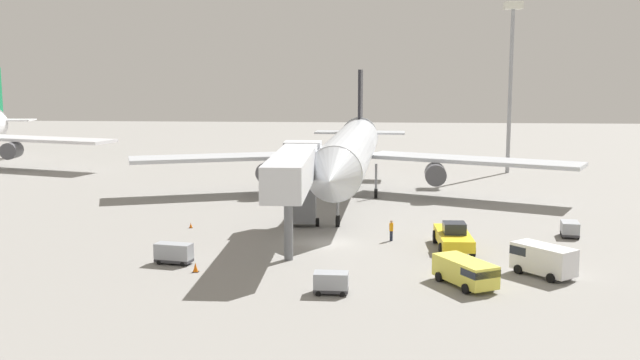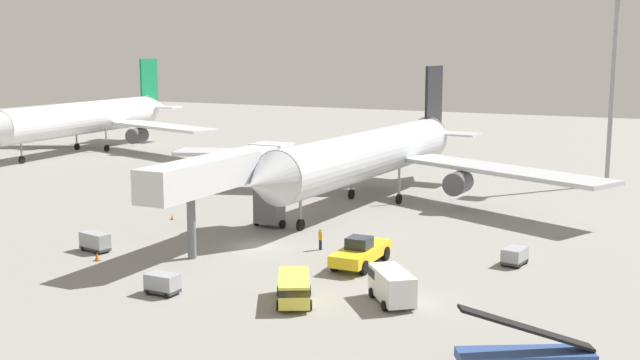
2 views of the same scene
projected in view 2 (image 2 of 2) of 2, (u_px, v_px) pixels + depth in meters
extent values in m
plane|color=gray|center=(258.00, 246.00, 67.54)|extent=(300.00, 300.00, 0.00)
cylinder|color=silver|center=(367.00, 155.00, 84.68)|extent=(6.69, 36.58, 5.11)
cone|color=silver|center=(264.00, 182.00, 67.14)|extent=(5.19, 4.52, 5.01)
cone|color=silver|center=(438.00, 133.00, 103.18)|extent=(5.14, 6.91, 4.85)
cube|color=#232328|center=(434.00, 98.00, 100.96)|extent=(0.59, 5.28, 8.17)
cube|color=silver|center=(454.00, 134.00, 99.81)|extent=(6.29, 4.09, 0.24)
cube|color=silver|center=(410.00, 131.00, 102.75)|extent=(6.29, 4.09, 0.24)
cube|color=silver|center=(502.00, 170.00, 81.37)|extent=(24.67, 15.04, 0.44)
cube|color=silver|center=(277.00, 153.00, 94.69)|extent=(25.05, 13.21, 0.44)
cylinder|color=#4C4C51|center=(458.00, 183.00, 82.31)|extent=(2.55, 3.24, 2.41)
cylinder|color=#4C4C51|center=(300.00, 169.00, 91.61)|extent=(2.55, 3.24, 2.41)
cylinder|color=gray|center=(300.00, 207.00, 72.98)|extent=(0.28, 0.28, 3.45)
cylinder|color=black|center=(301.00, 225.00, 73.27)|extent=(0.40, 1.11, 1.10)
cylinder|color=gray|center=(399.00, 183.00, 85.69)|extent=(0.28, 0.28, 3.45)
cylinder|color=black|center=(399.00, 199.00, 85.97)|extent=(0.40, 1.11, 1.10)
cylinder|color=gray|center=(351.00, 179.00, 88.50)|extent=(0.28, 0.28, 3.45)
cylinder|color=black|center=(351.00, 194.00, 88.79)|extent=(0.40, 1.11, 1.10)
cube|color=silver|center=(215.00, 172.00, 65.73)|extent=(3.15, 18.10, 2.70)
cube|color=red|center=(200.00, 171.00, 66.39)|extent=(0.17, 15.18, 0.44)
cube|color=silver|center=(272.00, 158.00, 74.26)|extent=(3.47, 2.83, 2.84)
cube|color=#232833|center=(279.00, 154.00, 75.37)|extent=(3.30, 0.27, 0.90)
cube|color=slate|center=(269.00, 198.00, 74.35)|extent=(2.56, 1.82, 4.84)
cylinder|color=black|center=(257.00, 221.00, 75.37)|extent=(0.31, 0.80, 0.80)
cylinder|color=black|center=(282.00, 224.00, 74.13)|extent=(0.31, 0.80, 0.80)
cylinder|color=slate|center=(191.00, 227.00, 63.18)|extent=(0.70, 0.70, 5.24)
cube|color=yellow|center=(361.00, 253.00, 61.34)|extent=(2.70, 7.21, 0.91)
cube|color=#232833|center=(359.00, 243.00, 60.88)|extent=(1.81, 1.84, 0.90)
cylinder|color=black|center=(364.00, 268.00, 58.84)|extent=(0.43, 1.11, 1.10)
cylinder|color=black|center=(335.00, 264.00, 59.85)|extent=(0.43, 1.11, 1.10)
cylinder|color=black|center=(386.00, 253.00, 62.99)|extent=(0.43, 1.11, 1.10)
cylinder|color=black|center=(358.00, 250.00, 64.00)|extent=(0.43, 1.11, 1.10)
cube|color=#2D4C8E|center=(525.00, 356.00, 41.80)|extent=(7.27, 5.24, 0.55)
cube|color=black|center=(526.00, 328.00, 41.55)|extent=(6.89, 4.52, 2.52)
cylinder|color=black|center=(480.00, 355.00, 42.62)|extent=(0.63, 0.49, 0.60)
cylinder|color=black|center=(559.00, 354.00, 42.84)|extent=(0.63, 0.49, 0.60)
cube|color=#E5DB4C|center=(294.00, 287.00, 52.27)|extent=(4.23, 5.43, 1.53)
cube|color=#1E232D|center=(294.00, 290.00, 50.51)|extent=(2.60, 2.42, 0.49)
cylinder|color=black|center=(309.00, 305.00, 50.87)|extent=(0.65, 0.77, 0.68)
cylinder|color=black|center=(279.00, 305.00, 50.80)|extent=(0.65, 0.77, 0.68)
cylinder|color=black|center=(308.00, 290.00, 53.97)|extent=(0.65, 0.77, 0.68)
cylinder|color=black|center=(280.00, 291.00, 53.90)|extent=(0.65, 0.77, 0.68)
cube|color=white|center=(392.00, 285.00, 52.15)|extent=(4.41, 4.73, 1.95)
cube|color=#1E232D|center=(385.00, 272.00, 53.57)|extent=(2.44, 2.38, 0.62)
cylinder|color=black|center=(372.00, 293.00, 53.45)|extent=(0.70, 0.74, 0.68)
cylinder|color=black|center=(398.00, 291.00, 53.87)|extent=(0.70, 0.74, 0.68)
cylinder|color=black|center=(385.00, 306.00, 50.73)|extent=(0.70, 0.74, 0.68)
cylinder|color=black|center=(412.00, 304.00, 51.16)|extent=(0.70, 0.74, 0.68)
cube|color=#38383D|center=(514.00, 261.00, 61.56)|extent=(1.77, 2.48, 0.22)
cube|color=#999EA5|center=(515.00, 254.00, 61.46)|extent=(1.77, 2.48, 0.97)
cylinder|color=black|center=(510.00, 259.00, 62.61)|extent=(0.17, 0.37, 0.36)
cylinder|color=black|center=(526.00, 262.00, 61.85)|extent=(0.17, 0.37, 0.36)
cylinder|color=black|center=(502.00, 264.00, 61.31)|extent=(0.17, 0.37, 0.36)
cylinder|color=black|center=(519.00, 266.00, 60.55)|extent=(0.17, 0.37, 0.36)
cube|color=#38383D|center=(95.00, 248.00, 65.70)|extent=(2.98, 1.73, 0.22)
cube|color=#999EA5|center=(95.00, 240.00, 65.59)|extent=(2.98, 1.73, 1.19)
cylinder|color=black|center=(83.00, 249.00, 65.88)|extent=(0.38, 0.19, 0.36)
cylinder|color=black|center=(94.00, 246.00, 66.75)|extent=(0.38, 0.19, 0.36)
cylinder|color=black|center=(97.00, 252.00, 64.70)|extent=(0.38, 0.19, 0.36)
cylinder|color=black|center=(108.00, 250.00, 65.56)|extent=(0.38, 0.19, 0.36)
cube|color=#38383D|center=(163.00, 290.00, 54.19)|extent=(2.29, 1.38, 0.22)
cube|color=#999EA5|center=(162.00, 281.00, 54.09)|extent=(2.29, 1.38, 1.05)
cylinder|color=black|center=(148.00, 292.00, 54.03)|extent=(0.36, 0.13, 0.36)
cylinder|color=black|center=(159.00, 288.00, 55.11)|extent=(0.36, 0.13, 0.36)
cylinder|color=black|center=(166.00, 296.00, 53.31)|extent=(0.36, 0.13, 0.36)
cylinder|color=black|center=(178.00, 291.00, 54.39)|extent=(0.36, 0.13, 0.36)
cylinder|color=#1E2333|center=(320.00, 245.00, 66.21)|extent=(0.27, 0.27, 0.87)
cylinder|color=orange|center=(320.00, 236.00, 66.08)|extent=(0.36, 0.36, 0.69)
sphere|color=tan|center=(320.00, 230.00, 66.00)|extent=(0.24, 0.24, 0.24)
cube|color=black|center=(172.00, 219.00, 78.07)|extent=(0.33, 0.33, 0.03)
cone|color=orange|center=(172.00, 217.00, 78.03)|extent=(0.28, 0.28, 0.49)
cube|color=black|center=(97.00, 260.00, 62.86)|extent=(0.45, 0.45, 0.03)
cone|color=orange|center=(97.00, 256.00, 62.80)|extent=(0.39, 0.39, 0.67)
cylinder|color=silver|center=(82.00, 118.00, 128.55)|extent=(8.42, 36.63, 5.28)
cone|color=silver|center=(155.00, 107.00, 148.20)|extent=(5.58, 7.10, 5.02)
cube|color=#147A47|center=(149.00, 82.00, 145.86)|extent=(0.82, 5.27, 8.45)
cube|color=silver|center=(163.00, 107.00, 145.03)|extent=(6.65, 4.36, 0.24)
cube|color=silver|center=(134.00, 106.00, 147.33)|extent=(6.65, 4.36, 0.24)
cube|color=silver|center=(163.00, 126.00, 127.06)|extent=(23.94, 11.88, 0.44)
cube|color=silver|center=(33.00, 121.00, 136.72)|extent=(23.26, 15.32, 0.44)
cylinder|color=#4C4C51|center=(137.00, 136.00, 127.45)|extent=(2.71, 3.37, 2.44)
cylinder|color=#4C4C51|center=(46.00, 131.00, 134.21)|extent=(2.71, 3.37, 2.44)
cylinder|color=gray|center=(21.00, 148.00, 116.11)|extent=(0.28, 0.28, 3.49)
cylinder|color=black|center=(22.00, 160.00, 116.40)|extent=(0.44, 1.13, 1.10)
cylinder|color=gray|center=(106.00, 138.00, 129.99)|extent=(0.28, 0.28, 3.49)
cylinder|color=black|center=(107.00, 148.00, 130.28)|extent=(0.44, 1.13, 1.10)
cylinder|color=gray|center=(76.00, 136.00, 132.20)|extent=(0.28, 0.28, 3.49)
cylinder|color=black|center=(77.00, 147.00, 132.48)|extent=(0.44, 1.13, 1.10)
cylinder|color=#93969B|center=(612.00, 93.00, 96.03)|extent=(0.56, 0.56, 23.08)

